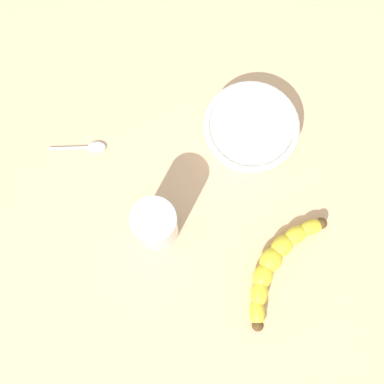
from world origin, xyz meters
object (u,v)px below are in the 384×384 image
object	(u,v)px
ceramic_bowl	(250,129)
teaspoon	(93,147)
smoothie_glass	(155,223)
banana	(276,264)

from	to	relation	value
ceramic_bowl	teaspoon	bearing A→B (deg)	-109.47
teaspoon	smoothie_glass	bearing A→B (deg)	-52.77
ceramic_bowl	teaspoon	size ratio (longest dim) A/B	1.66
smoothie_glass	teaspoon	xyz separation A→B (cm)	(-19.64, -5.14, -5.58)
smoothie_glass	ceramic_bowl	size ratio (longest dim) A/B	0.69
banana	teaspoon	bearing A→B (deg)	-88.73
smoothie_glass	teaspoon	size ratio (longest dim) A/B	1.15
smoothie_glass	ceramic_bowl	bearing A→B (deg)	111.75
smoothie_glass	teaspoon	distance (cm)	21.05
banana	smoothie_glass	xyz separation A→B (cm)	(-15.29, -16.82, 4.04)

